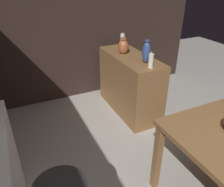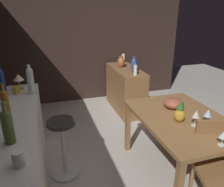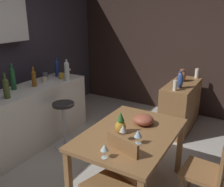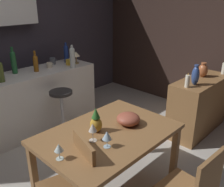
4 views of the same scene
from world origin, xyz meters
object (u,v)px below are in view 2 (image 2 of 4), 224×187
Objects in this scene: wine_bottle_amber at (5,100)px; cup_mustard at (17,90)px; chair_near_window at (216,163)px; cup_cream at (6,100)px; dining_table at (181,124)px; wine_bottle_olive at (8,125)px; sideboard_cabinet at (125,89)px; wine_glass_right at (196,114)px; pineapple_centerpiece at (180,112)px; wine_bottle_cobalt at (1,80)px; bar_stool at (63,147)px; pillar_candle_short at (123,58)px; cup_white at (19,158)px; fruit_bowl at (174,103)px; wine_glass_left at (223,135)px; wine_bottle_clear at (30,80)px; wine_glass_center at (208,113)px; counter_lamp at (19,78)px; vase_ceramic_blue at (134,65)px; pillar_candle_tall at (135,70)px; vase_copper at (121,62)px.

cup_mustard is at bearing -4.93° from wine_bottle_amber.
cup_cream reaches higher than chair_near_window.
wine_bottle_olive reaches higher than dining_table.
wine_glass_right is at bearing 178.99° from sideboard_cabinet.
pineapple_centerpiece is 2.08m from wine_bottle_cobalt.
wine_glass_right is at bearing -113.76° from bar_stool.
cup_white is at bearing 148.50° from pillar_candle_short.
fruit_bowl is at bearing -74.22° from wine_bottle_olive.
wine_glass_left is at bearing -125.63° from bar_stool.
cup_white is (-0.85, -0.18, -0.08)m from wine_bottle_amber.
dining_table is at bearing -117.62° from wine_bottle_clear.
wine_bottle_clear reaches higher than wine_glass_center.
cup_mustard reaches higher than dining_table.
fruit_bowl is at bearing -113.41° from counter_lamp.
counter_lamp is at bearing 107.76° from vase_ceramic_blue.
cup_cream is 0.47m from counter_lamp.
chair_near_window reaches higher than wine_glass_left.
wine_bottle_cobalt reaches higher than pillar_candle_tall.
cup_white is 0.56× the size of vase_copper.
wine_glass_left reaches higher than sideboard_cabinet.
vase_ceramic_blue is (2.07, -0.01, 0.47)m from chair_near_window.
vase_copper is at bearing 11.35° from vase_ceramic_blue.
wine_glass_center reaches higher than bar_stool.
wine_bottle_cobalt reaches higher than chair_near_window.
vase_ceramic_blue is 0.43m from vase_copper.
vase_ceramic_blue is at bearing -44.13° from wine_bottle_olive.
wine_bottle_amber is at bearing 77.15° from pineapple_centerpiece.
fruit_bowl is 1.34m from vase_ceramic_blue.
dining_table is at bearing 42.29° from wine_glass_center.
wine_glass_center is 1.86m from wine_bottle_olive.
wine_glass_right is at bearing -112.69° from cup_cream.
vase_copper is at bearing 5.28° from pillar_candle_tall.
wine_bottle_cobalt is (0.95, 1.89, 0.40)m from dining_table.
dining_table reaches higher than bar_stool.
vase_ceramic_blue is at bearing -48.22° from bar_stool.
cup_white reaches higher than cup_cream.
pillar_candle_tall reaches higher than cup_cream.
pineapple_centerpiece is 1.73m from wine_bottle_clear.
pillar_candle_short is (2.58, -1.85, -0.14)m from wine_bottle_olive.
wine_bottle_amber reaches higher than vase_copper.
cup_mustard reaches higher than wine_glass_right.
vase_copper is at bearing -56.66° from cup_mustard.
pillar_candle_tall is 0.68× the size of vase_ceramic_blue.
chair_near_window is 2.61× the size of wine_bottle_olive.
cup_cream is (0.56, 1.82, 0.29)m from dining_table.
cup_cream is 0.59× the size of pillar_candle_tall.
vase_copper reaches higher than cup_mustard.
wine_glass_right is 1.43× the size of cup_white.
pineapple_centerpiece is 2.17× the size of cup_cream.
vase_copper is (2.55, 0.02, 0.08)m from wine_glass_left.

